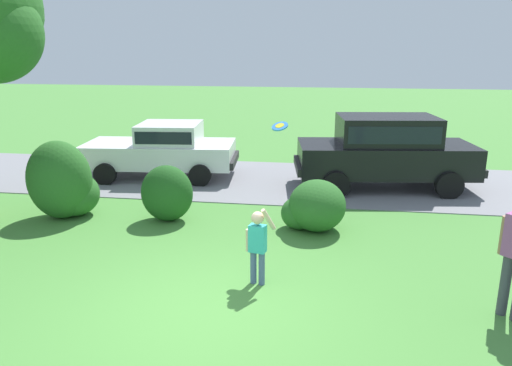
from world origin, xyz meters
name	(u,v)px	position (x,y,z in m)	size (l,w,h in m)	color
ground_plane	(203,311)	(0.00, 0.00, 0.00)	(80.00, 80.00, 0.00)	#478438
driveway_strip	(267,180)	(0.00, 7.11, 0.01)	(28.00, 4.40, 0.02)	slate
shrub_near_tree	(64,184)	(-3.99, 3.47, 0.75)	(1.46, 1.32, 1.72)	#286023
shrub_centre_left	(167,193)	(-1.70, 3.59, 0.61)	(1.12, 0.90, 1.22)	#1E511C
shrub_centre	(313,207)	(1.43, 3.50, 0.49)	(1.32, 1.26, 1.05)	#286023
parked_sedan	(163,148)	(-3.00, 7.14, 0.85)	(4.54, 2.39, 1.56)	white
parked_suv	(386,148)	(3.17, 6.88, 1.08)	(4.89, 2.53, 1.92)	black
child_thrower	(258,242)	(0.65, 0.96, 0.72)	(0.47, 0.23, 1.29)	#4C608C
frisbee	(280,126)	(0.86, 2.12, 2.35)	(0.30, 0.27, 0.17)	#337FDB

